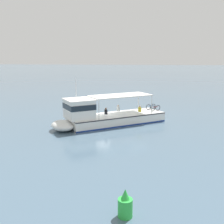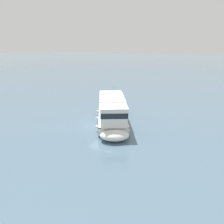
{
  "view_description": "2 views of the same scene",
  "coord_description": "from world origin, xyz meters",
  "views": [
    {
      "loc": [
        -5.48,
        29.34,
        7.44
      ],
      "look_at": [
        -1.58,
        0.52,
        1.4
      ],
      "focal_mm": 43.59,
      "sensor_mm": 36.0,
      "label": 1
    },
    {
      "loc": [
        22.21,
        15.74,
        9.35
      ],
      "look_at": [
        -1.58,
        0.52,
        1.4
      ],
      "focal_mm": 38.98,
      "sensor_mm": 36.0,
      "label": 2
    }
  ],
  "objects": [
    {
      "name": "ground_plane",
      "position": [
        0.0,
        0.0,
        0.0
      ],
      "size": [
        400.0,
        400.0,
        0.0
      ],
      "primitive_type": "plane",
      "color": "slate"
    },
    {
      "name": "ferry_main",
      "position": [
        -0.75,
        1.1,
        1.02
      ],
      "size": [
        12.17,
        9.85,
        5.32
      ],
      "color": "white",
      "rests_on": "ground"
    }
  ]
}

